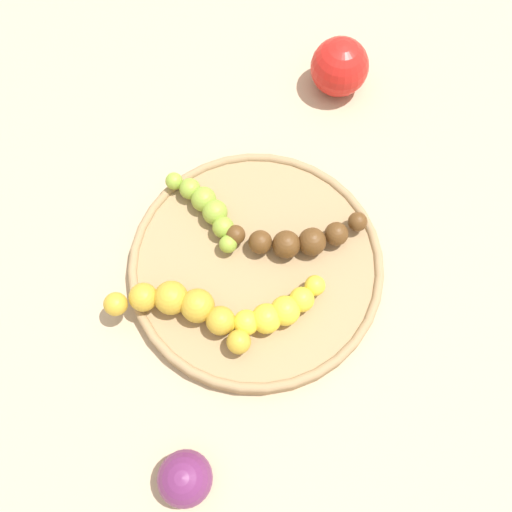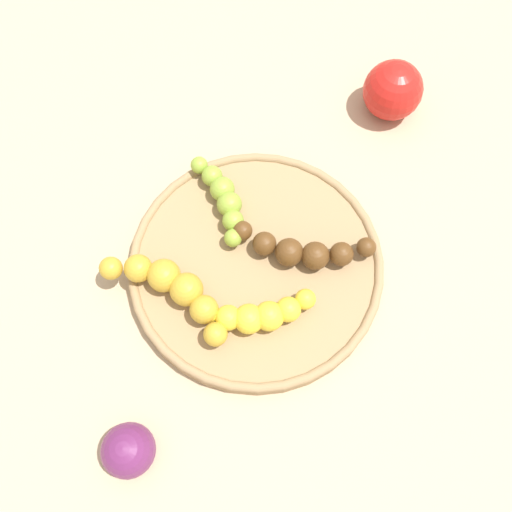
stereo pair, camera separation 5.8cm
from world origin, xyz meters
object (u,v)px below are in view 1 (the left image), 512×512
at_px(plum_purple, 185,479).
at_px(banana_yellow, 274,312).
at_px(fruit_bowl, 256,265).
at_px(banana_overripe, 299,239).
at_px(apple_red, 340,67).
at_px(banana_green, 207,207).
at_px(banana_spotted, 182,308).

bearing_deg(plum_purple, banana_yellow, 147.49).
bearing_deg(plum_purple, fruit_bowl, 158.85).
distance_m(fruit_bowl, plum_purple, 0.23).
bearing_deg(banana_overripe, apple_red, 159.43).
bearing_deg(plum_purple, banana_overripe, 150.64).
relative_size(fruit_bowl, banana_green, 2.73).
distance_m(banana_yellow, apple_red, 0.32).
relative_size(apple_red, plum_purple, 1.38).
xyz_separation_m(banana_spotted, banana_green, (-0.11, 0.03, -0.00)).
distance_m(banana_overripe, plum_purple, 0.26).
xyz_separation_m(banana_yellow, banana_green, (-0.13, -0.06, -0.00)).
relative_size(banana_overripe, plum_purple, 2.99).
relative_size(banana_spotted, banana_overripe, 0.95).
xyz_separation_m(banana_spotted, banana_yellow, (0.01, 0.09, -0.00)).
distance_m(banana_spotted, banana_yellow, 0.09).
relative_size(banana_spotted, apple_red, 2.05).
xyz_separation_m(banana_yellow, apple_red, (-0.31, 0.11, 0.00)).
distance_m(fruit_bowl, banana_green, 0.08).
relative_size(fruit_bowl, banana_yellow, 2.38).
height_order(banana_yellow, banana_green, banana_yellow).
xyz_separation_m(banana_green, plum_purple, (0.28, -0.03, -0.01)).
xyz_separation_m(banana_overripe, apple_red, (-0.23, 0.07, 0.00)).
bearing_deg(banana_overripe, banana_green, -117.77).
bearing_deg(apple_red, banana_yellow, -19.41).
xyz_separation_m(apple_red, plum_purple, (0.46, -0.20, -0.01)).
relative_size(banana_spotted, banana_yellow, 1.26).
bearing_deg(fruit_bowl, banana_spotted, -57.52).
distance_m(banana_spotted, plum_purple, 0.16).
distance_m(fruit_bowl, banana_yellow, 0.07).
bearing_deg(banana_spotted, banana_yellow, -74.91).
relative_size(banana_yellow, apple_red, 1.62).
height_order(fruit_bowl, banana_green, banana_green).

